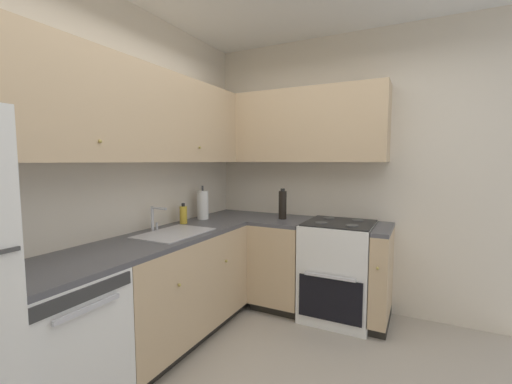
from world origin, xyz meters
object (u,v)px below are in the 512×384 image
oven_range (339,269)px  oil_bottle (283,205)px  dishwasher (53,351)px  soap_bottle (183,215)px  paper_towel_roll (203,205)px

oven_range → oil_bottle: 0.81m
dishwasher → soap_bottle: (1.35, 0.18, 0.55)m
oven_range → soap_bottle: size_ratio=5.50×
paper_towel_roll → oil_bottle: 0.79m
paper_towel_roll → soap_bottle: bearing=175.9°
paper_towel_roll → dishwasher: bearing=-174.4°
dishwasher → soap_bottle: bearing=7.6°
soap_bottle → paper_towel_roll: bearing=-4.1°
dishwasher → oil_bottle: oil_bottle is taller
dishwasher → paper_towel_roll: size_ratio=2.51×
oil_bottle → dishwasher: bearing=164.7°
oven_range → oil_bottle: size_ratio=3.44×
oven_range → soap_bottle: (-0.66, 1.29, 0.52)m
oven_range → soap_bottle: soap_bottle is taller
oven_range → paper_towel_roll: (-0.38, 1.27, 0.58)m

